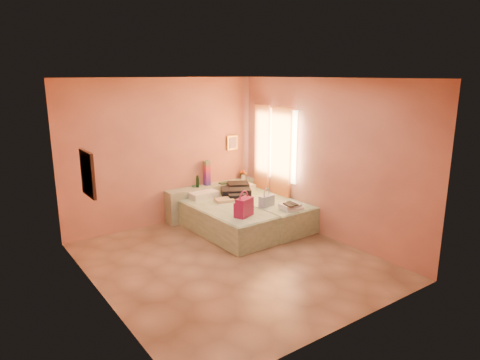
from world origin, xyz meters
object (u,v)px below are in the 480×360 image
object	(u,v)px
flower_vase	(243,174)
headboard_ledge	(213,200)
bed_right	(264,212)
green_book	(224,183)
water_bottle	(198,182)
bed_left	(226,220)
magenta_handbag	(244,207)
towel_stack	(291,207)
blue_handbag	(267,201)

from	to	relation	value
flower_vase	headboard_ledge	bearing A→B (deg)	-178.62
bed_right	green_book	bearing A→B (deg)	105.39
headboard_ledge	water_bottle	world-z (taller)	water_bottle
bed_left	bed_right	bearing A→B (deg)	-1.71
water_bottle	flower_vase	bearing A→B (deg)	1.52
bed_right	water_bottle	distance (m)	1.46
flower_vase	magenta_handbag	size ratio (longest dim) A/B	0.69
green_book	towel_stack	distance (m)	1.78
green_book	flower_vase	bearing A→B (deg)	11.63
bed_left	towel_stack	size ratio (longest dim) A/B	5.71
bed_left	towel_stack	xyz separation A→B (m)	(0.90, -0.77, 0.30)
headboard_ledge	green_book	distance (m)	0.41
headboard_ledge	bed_left	size ratio (longest dim) A/B	1.02
magenta_handbag	flower_vase	bearing A→B (deg)	32.11
water_bottle	towel_stack	size ratio (longest dim) A/B	0.66
headboard_ledge	green_book	world-z (taller)	green_book
magenta_handbag	towel_stack	size ratio (longest dim) A/B	0.99
bed_left	green_book	xyz separation A→B (m)	(0.60, 0.97, 0.41)
bed_right	water_bottle	size ratio (longest dim) A/B	8.60
bed_left	water_bottle	bearing A→B (deg)	87.36
bed_left	magenta_handbag	bearing A→B (deg)	-93.33
green_book	flower_vase	size ratio (longest dim) A/B	0.75
headboard_ledge	flower_vase	world-z (taller)	flower_vase
bed_left	bed_right	size ratio (longest dim) A/B	1.00
bed_right	blue_handbag	bearing A→B (deg)	-125.17
headboard_ledge	magenta_handbag	xyz separation A→B (m)	(-0.39, -1.63, 0.34)
headboard_ledge	towel_stack	size ratio (longest dim) A/B	5.86
headboard_ledge	green_book	bearing A→B (deg)	-18.48
green_book	magenta_handbag	xyz separation A→B (m)	(-0.62, -1.56, -0.00)
headboard_ledge	water_bottle	bearing A→B (deg)	-178.16
green_book	magenta_handbag	bearing A→B (deg)	-109.38
magenta_handbag	towel_stack	bearing A→B (deg)	-33.74
bed_left	towel_stack	distance (m)	1.22
water_bottle	green_book	size ratio (longest dim) A/B	1.30
green_book	magenta_handbag	size ratio (longest dim) A/B	0.52
bed_right	green_book	size ratio (longest dim) A/B	11.14
flower_vase	magenta_handbag	xyz separation A→B (m)	(-1.18, -1.65, -0.11)
towel_stack	blue_handbag	bearing A→B (deg)	120.57
blue_handbag	green_book	bearing A→B (deg)	83.43
magenta_handbag	blue_handbag	xyz separation A→B (m)	(0.68, 0.22, -0.06)
magenta_handbag	towel_stack	distance (m)	0.95
bed_right	towel_stack	size ratio (longest dim) A/B	5.71
water_bottle	magenta_handbag	size ratio (longest dim) A/B	0.67
bed_left	bed_right	world-z (taller)	same
water_bottle	green_book	xyz separation A→B (m)	(0.58, -0.06, -0.10)
bed_right	magenta_handbag	bearing A→B (deg)	-149.17
green_book	towel_stack	xyz separation A→B (m)	(0.30, -1.75, -0.11)
bed_left	magenta_handbag	xyz separation A→B (m)	(-0.02, -0.58, 0.41)
bed_left	blue_handbag	distance (m)	0.83
magenta_handbag	blue_handbag	distance (m)	0.72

